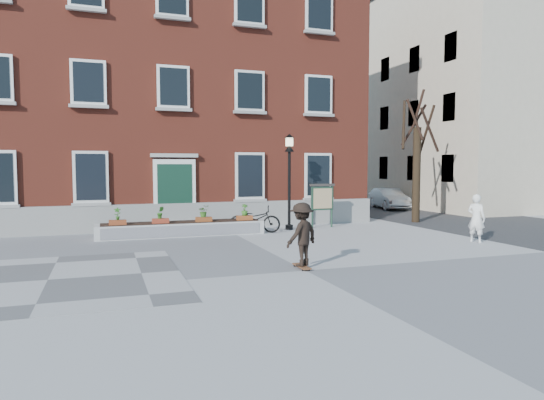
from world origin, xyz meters
name	(u,v)px	position (x,y,z in m)	size (l,w,h in m)	color
ground	(306,271)	(0.00, 0.00, 0.00)	(100.00, 100.00, 0.00)	#9C9C9E
checker_patch	(48,280)	(-6.00, 1.00, 0.01)	(6.00, 6.00, 0.01)	#565659
bicycle	(255,219)	(0.83, 7.05, 0.53)	(0.70, 2.02, 1.06)	black
parked_car	(389,199)	(11.74, 14.51, 0.64)	(1.35, 3.87, 1.28)	silver
bystander	(476,218)	(7.29, 2.23, 0.83)	(0.61, 0.40, 1.67)	white
brick_building	(159,92)	(-2.00, 13.98, 6.30)	(18.40, 10.85, 12.60)	brown
planter_assembly	(182,228)	(-1.99, 7.18, 0.31)	(6.20, 1.12, 1.15)	silver
bare_tree	(417,162)	(9.01, 8.01, 2.79)	(1.83, 1.83, 6.16)	#2F2215
side_street	(424,107)	(17.99, 19.78, 7.02)	(15.20, 36.00, 14.50)	#393A3C
lamp_post	(289,168)	(2.46, 7.47, 2.54)	(0.40, 0.40, 3.93)	black
notice_board	(322,198)	(4.02, 7.62, 1.26)	(1.10, 0.16, 1.87)	#172F22
skateboarder	(302,234)	(0.01, 0.26, 0.88)	(1.20, 1.02, 1.69)	brown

